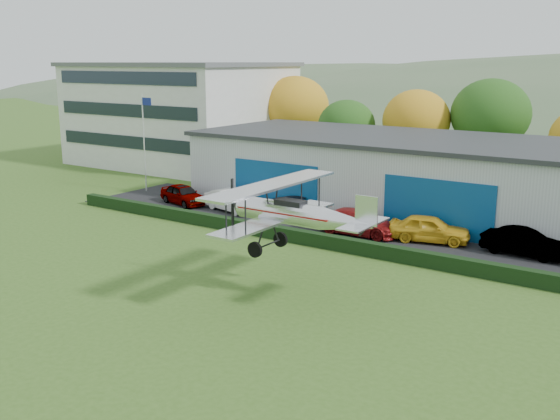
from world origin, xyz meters
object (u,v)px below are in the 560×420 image
Objects in this scene: flagpole at (145,134)px; car_4 at (429,229)px; office_block at (180,113)px; car_1 at (232,201)px; car_0 at (183,194)px; hangar at (470,180)px; car_2 at (299,207)px; biplane at (292,211)px; car_3 at (358,222)px; car_5 at (524,242)px.

car_4 is at bearing -3.09° from flagpole.
car_1 is at bearing -38.64° from office_block.
car_0 is at bearing 78.41° from car_4.
hangar is 11.81m from car_2.
flagpole is at bearing -166.49° from hangar.
hangar is 16.60m from car_1.
flagpole reaches higher than biplane.
car_3 is at bearing 101.90° from biplane.
hangar is 8.61× the size of car_4.
hangar reaches higher than car_2.
office_block is at bearing 121.97° from flagpole.
car_5 is at bearing -72.59° from car_0.
office_block reaches higher than car_5.
hangar is 5.08× the size of flagpole.
car_2 is 1.11× the size of car_5.
car_0 is at bearing -18.61° from flagpole.
car_1 is 17.41m from biplane.
car_5 is at bearing -100.22° from car_4.
car_2 is 1.06× the size of car_4.
car_5 is at bearing -86.49° from car_3.
car_5 reaches higher than car_2.
car_1 is 0.53× the size of biplane.
hangar is at bearing -30.68° from car_3.
car_2 is at bearing -2.08° from flagpole.
car_3 is 1.16× the size of car_5.
car_4 is 12.44m from biplane.
biplane reaches higher than car_4.
car_1 is 10.38m from car_3.
car_0 is at bearing 85.75° from car_3.
biplane is (12.67, -11.51, 3.15)m from car_1.
car_0 is at bearing 96.05° from car_5.
car_3 is at bearing -75.66° from car_0.
office_block is 27.36m from car_2.
biplane is (-2.00, -11.87, 3.11)m from car_4.
office_block reaches higher than car_4.
hangar reaches higher than car_5.
flagpole is 0.92× the size of biplane.
flagpole reaches higher than hangar.
office_block is 32.84m from car_3.
office_block is at bearing 64.69° from car_1.
car_2 is at bearing 121.48° from biplane.
car_2 is at bearing -145.92° from hangar.
car_1 is 5.08m from car_2.
car_0 is at bearing -47.00° from office_block.
car_0 is at bearing 106.65° from car_1.
car_4 is at bearing -72.41° from car_2.
car_1 is (18.40, -14.71, -4.40)m from office_block.
car_4 is (24.95, -1.35, -3.93)m from flagpole.
car_4 is (33.07, -14.35, -4.36)m from office_block.
flagpole is 1.70× the size of car_4.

